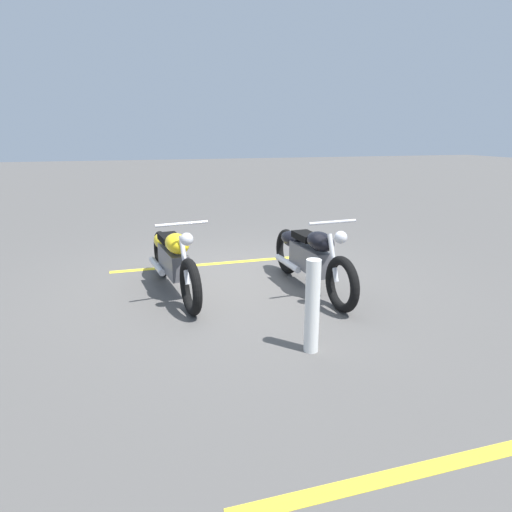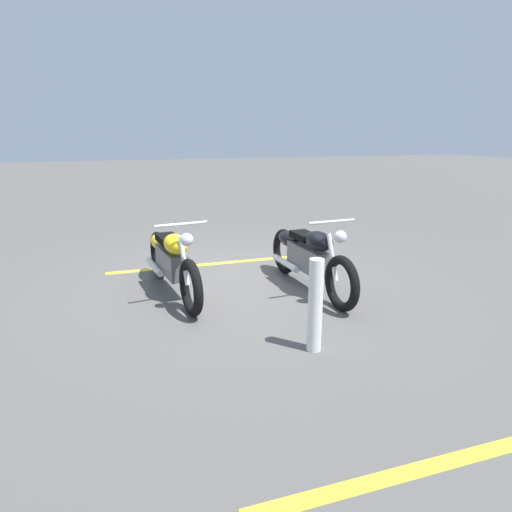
% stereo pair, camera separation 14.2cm
% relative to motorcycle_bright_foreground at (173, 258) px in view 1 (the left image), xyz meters
% --- Properties ---
extents(ground_plane, '(60.00, 60.00, 0.00)m').
position_rel_motorcycle_bright_foreground_xyz_m(ground_plane, '(-0.19, 0.89, -0.46)').
color(ground_plane, '#514F4C').
extents(motorcycle_bright_foreground, '(2.22, 0.67, 1.04)m').
position_rel_motorcycle_bright_foreground_xyz_m(motorcycle_bright_foreground, '(0.00, 0.00, 0.00)').
color(motorcycle_bright_foreground, black).
rests_on(motorcycle_bright_foreground, ground).
extents(motorcycle_dark_foreground, '(2.23, 0.62, 1.04)m').
position_rel_motorcycle_bright_foreground_xyz_m(motorcycle_dark_foreground, '(0.39, 1.76, 0.00)').
color(motorcycle_dark_foreground, black).
rests_on(motorcycle_dark_foreground, ground).
extents(bollard_post, '(0.14, 0.14, 0.92)m').
position_rel_motorcycle_bright_foreground_xyz_m(bollard_post, '(2.04, 1.10, -0.00)').
color(bollard_post, white).
rests_on(bollard_post, ground).
extents(parking_stripe_near, '(0.14, 3.20, 0.01)m').
position_rel_motorcycle_bright_foreground_xyz_m(parking_stripe_near, '(-1.10, 0.74, -0.46)').
color(parking_stripe_near, yellow).
rests_on(parking_stripe_near, ground).
extents(parking_stripe_mid, '(0.14, 3.20, 0.01)m').
position_rel_motorcycle_bright_foreground_xyz_m(parking_stripe_mid, '(3.68, 1.50, -0.46)').
color(parking_stripe_mid, yellow).
rests_on(parking_stripe_mid, ground).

